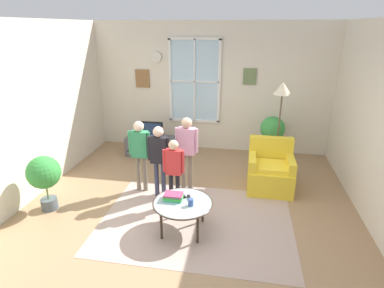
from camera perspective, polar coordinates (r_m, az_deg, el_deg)
ground_plane at (r=4.92m, az=-1.00°, el=-12.81°), size 5.81×6.28×0.02m
back_wall at (r=7.09m, az=3.30°, el=10.21°), size 5.21×0.17×2.82m
side_wall_left at (r=5.46m, az=-29.84°, el=4.21°), size 0.12×5.68×2.82m
area_rug at (r=4.77m, az=0.77°, el=-13.80°), size 2.78×2.08×0.01m
tv_stand at (r=6.99m, az=-7.23°, el=-0.37°), size 1.13×0.44×0.42m
television at (r=6.85m, az=-7.38°, el=2.70°), size 0.50×0.08×0.35m
armchair at (r=5.65m, az=14.03°, el=-4.84°), size 0.76×0.74×0.87m
coffee_table at (r=4.36m, az=-1.69°, el=-10.86°), size 0.83×0.83×0.45m
book_stack at (r=4.39m, az=-3.40°, el=-9.55°), size 0.26×0.18×0.09m
cup at (r=4.25m, az=-0.23°, el=-10.57°), size 0.07×0.07×0.10m
remote_near_books at (r=4.49m, az=-1.67°, el=-9.32°), size 0.11×0.14×0.02m
remote_near_cup at (r=4.43m, az=-0.53°, el=-9.74°), size 0.09×0.15×0.02m
person_green_shirt at (r=5.30m, az=-9.45°, el=-0.77°), size 0.38×0.17×1.26m
person_black_shirt at (r=5.07m, az=-6.02°, el=-1.80°), size 0.37×0.17×1.23m
person_pink_shirt at (r=5.29m, az=-0.95°, el=-0.24°), size 0.39×0.18×1.30m
person_red_shirt at (r=4.80m, az=-3.31°, el=-3.99°), size 0.34×0.15×1.12m
potted_plant_by_window at (r=6.78m, az=14.40°, el=2.03°), size 0.51×0.51×0.95m
potted_plant_corner at (r=5.26m, az=-25.31°, el=-5.12°), size 0.50×0.50×0.89m
floor_lamp at (r=5.93m, az=16.03°, el=8.04°), size 0.32×0.32×1.77m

